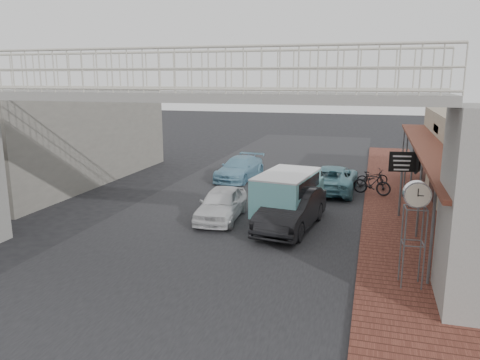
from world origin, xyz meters
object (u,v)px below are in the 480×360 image
Objects in this scene: angkot_curb at (333,178)px; arrow_sign at (420,163)px; dark_sedan at (291,209)px; motorcycle_far at (372,183)px; motorcycle_near at (372,177)px; angkot_far at (240,168)px; white_hatchback at (221,204)px; street_clock at (417,199)px; angkot_van at (288,190)px.

arrow_sign is at bearing 134.97° from angkot_curb.
dark_sedan is 2.52× the size of motorcycle_far.
dark_sedan is 2.76× the size of motorcycle_near.
white_hatchback is at bearing -73.86° from angkot_far.
motorcycle_near is 0.61× the size of arrow_sign.
street_clock reaches higher than white_hatchback.
street_clock is at bearing -36.84° from white_hatchback.
street_clock is at bearing -41.85° from angkot_van.
motorcycle_far is at bearing 157.14° from motorcycle_near.
white_hatchback is at bearing 119.36° from motorcycle_near.
angkot_curb is at bearing 124.22° from arrow_sign.
arrow_sign is (4.94, 1.80, 1.03)m from angkot_van.
angkot_curb is at bearing 85.32° from angkot_van.
street_clock reaches higher than motorcycle_near.
angkot_far is 2.60× the size of motorcycle_near.
street_clock is (4.27, -5.06, 1.22)m from angkot_van.
arrow_sign is at bearing 79.25° from street_clock.
white_hatchback reaches higher than angkot_far.
motorcycle_near is at bearing 73.98° from angkot_van.
white_hatchback is 2.08× the size of motorcycle_far.
angkot_van is at bearing 133.13° from motorcycle_near.
white_hatchback is 8.07m from arrow_sign.
motorcycle_far is at bearing 164.59° from angkot_curb.
angkot_van is at bearing -169.28° from arrow_sign.
street_clock is (1.12, -10.15, 1.85)m from motorcycle_far.
angkot_van reaches higher than dark_sedan.
white_hatchback is at bearing 178.77° from dark_sedan.
motorcycle_far is 0.63× the size of street_clock.
motorcycle_near is (1.88, 1.41, -0.12)m from angkot_curb.
motorcycle_near is at bearing 16.69° from motorcycle_far.
angkot_van reaches higher than motorcycle_far.
white_hatchback is 0.88× the size of angkot_far.
angkot_van reaches higher than motorcycle_near.
dark_sedan is at bearing 82.68° from angkot_curb.
arrow_sign reaches higher than angkot_curb.
dark_sedan is at bearing 128.37° from street_clock.
angkot_curb reaches higher than white_hatchback.
street_clock is at bearing -157.02° from motorcycle_far.
white_hatchback is 8.54m from street_clock.
angkot_van is 6.73m from street_clock.
motorcycle_near is (7.19, -0.01, -0.09)m from angkot_far.
angkot_far is at bearing 119.20° from street_clock.
angkot_curb is at bearing 54.22° from white_hatchback.
angkot_far is at bearing 127.68° from angkot_van.
angkot_van is at bearing 164.94° from motorcycle_far.
angkot_van is 7.78m from motorcycle_near.
motorcycle_near is 12.35m from street_clock.
dark_sedan is 1.60× the size of street_clock.
arrow_sign is (1.79, -3.29, 1.66)m from motorcycle_far.
arrow_sign reaches higher than angkot_far.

